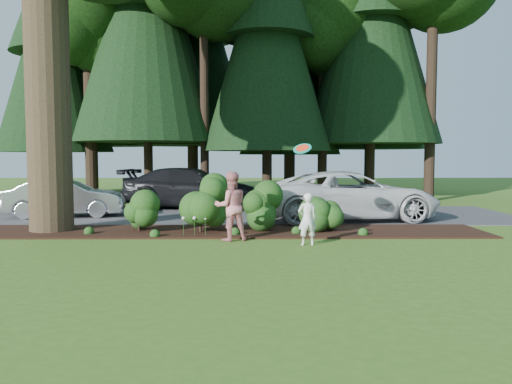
{
  "coord_description": "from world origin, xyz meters",
  "views": [
    {
      "loc": [
        1.3,
        -11.15,
        2.21
      ],
      "look_at": [
        1.38,
        1.5,
        1.3
      ],
      "focal_mm": 35.0,
      "sensor_mm": 36.0,
      "label": 1
    }
  ],
  "objects": [
    {
      "name": "mulch_bed",
      "position": [
        0.0,
        3.25,
        0.03
      ],
      "size": [
        16.0,
        2.5,
        0.05
      ],
      "primitive_type": "cube",
      "color": "black",
      "rests_on": "ground"
    },
    {
      "name": "car_silver_wagon",
      "position": [
        -5.46,
        6.8,
        0.71
      ],
      "size": [
        4.32,
        2.12,
        1.36
      ],
      "primitive_type": "imported",
      "rotation": [
        0.0,
        0.0,
        1.74
      ],
      "color": "#B9B9BE",
      "rests_on": "driveway"
    },
    {
      "name": "adult",
      "position": [
        0.73,
        1.8,
        0.9
      ],
      "size": [
        1.03,
        0.9,
        1.81
      ],
      "primitive_type": "imported",
      "rotation": [
        0.0,
        0.0,
        3.42
      ],
      "color": "red",
      "rests_on": "ground"
    },
    {
      "name": "car_white_suv",
      "position": [
        4.62,
        5.81,
        0.87
      ],
      "size": [
        6.34,
        3.55,
        1.67
      ],
      "primitive_type": "imported",
      "rotation": [
        0.0,
        0.0,
        1.7
      ],
      "color": "silver",
      "rests_on": "driveway"
    },
    {
      "name": "car_dark_suv",
      "position": [
        -1.26,
        9.8,
        0.88
      ],
      "size": [
        6.06,
        3.03,
        1.69
      ],
      "primitive_type": "imported",
      "rotation": [
        0.0,
        0.0,
        1.46
      ],
      "color": "black",
      "rests_on": "driveway"
    },
    {
      "name": "tree_wall",
      "position": [
        0.25,
        16.38,
        9.5
      ],
      "size": [
        25.66,
        12.15,
        17.09
      ],
      "color": "black",
      "rests_on": "ground"
    },
    {
      "name": "shrub_row",
      "position": [
        0.77,
        3.14,
        0.81
      ],
      "size": [
        6.53,
        1.6,
        1.61
      ],
      "color": "#1B3E13",
      "rests_on": "ground"
    },
    {
      "name": "driveway",
      "position": [
        0.0,
        7.5,
        0.01
      ],
      "size": [
        22.0,
        6.0,
        0.03
      ],
      "primitive_type": "cube",
      "color": "#38383A",
      "rests_on": "ground"
    },
    {
      "name": "lily_cluster",
      "position": [
        -0.3,
        2.4,
        0.5
      ],
      "size": [
        0.69,
        0.09,
        0.57
      ],
      "color": "#1B3E13",
      "rests_on": "ground"
    },
    {
      "name": "frisbee",
      "position": [
        2.55,
        1.41,
        2.4
      ],
      "size": [
        0.51,
        0.42,
        0.36
      ],
      "color": "#1A8F7C",
      "rests_on": "ground"
    },
    {
      "name": "ground",
      "position": [
        0.0,
        0.0,
        0.0
      ],
      "size": [
        80.0,
        80.0,
        0.0
      ],
      "primitive_type": "plane",
      "color": "#375C1A",
      "rests_on": "ground"
    },
    {
      "name": "child",
      "position": [
        2.65,
        1.13,
        0.65
      ],
      "size": [
        0.52,
        0.38,
        1.31
      ],
      "primitive_type": "imported",
      "rotation": [
        0.0,
        0.0,
        3.29
      ],
      "color": "white",
      "rests_on": "ground"
    }
  ]
}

